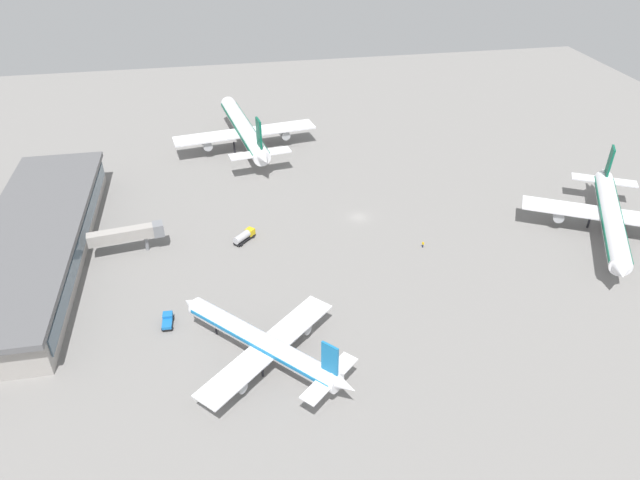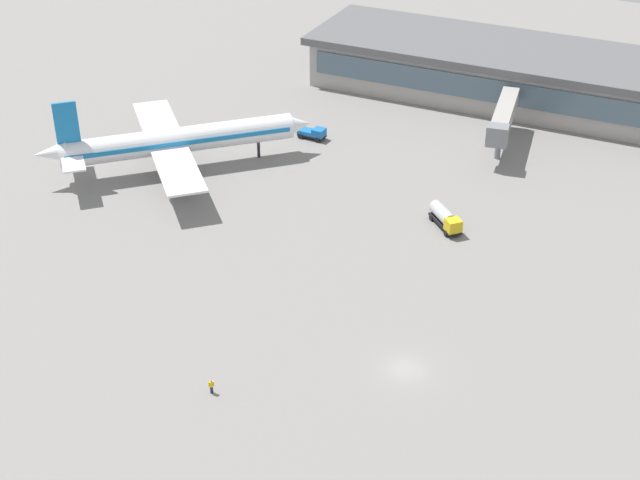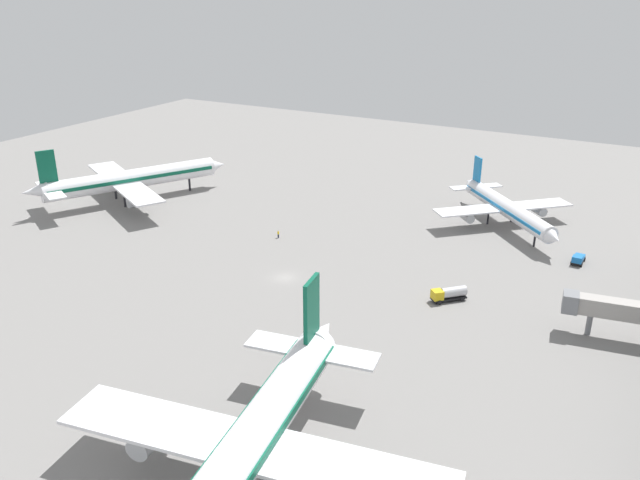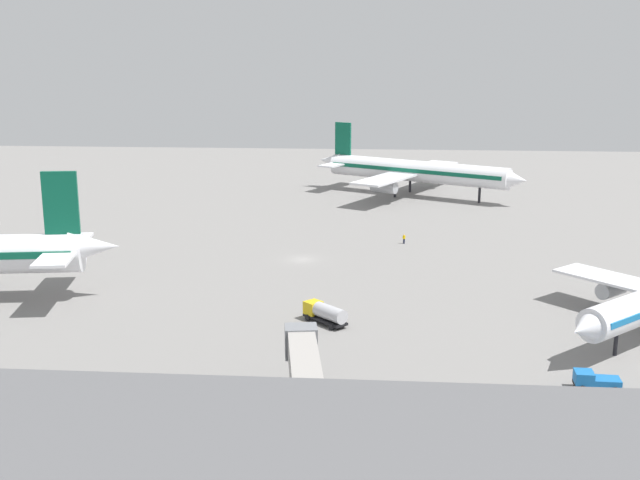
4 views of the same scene
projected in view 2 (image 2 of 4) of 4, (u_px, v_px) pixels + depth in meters
ground at (405, 369)px, 98.13m from camera, size 288.00×288.00×0.00m
terminal_building at (540, 77)px, 158.02m from camera, size 80.43×21.62×8.76m
airplane_distant at (176, 141)px, 136.07m from camera, size 32.82×31.48×12.46m
pushback_tractor at (313, 133)px, 146.82m from camera, size 4.48×2.36×1.90m
fuel_truck at (445, 218)px, 122.91m from camera, size 5.82×5.78×2.50m
ground_crew_worker at (211, 386)px, 94.47m from camera, size 0.53×0.53×1.67m
jet_bridge at (503, 118)px, 141.75m from camera, size 5.36×17.47×6.74m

